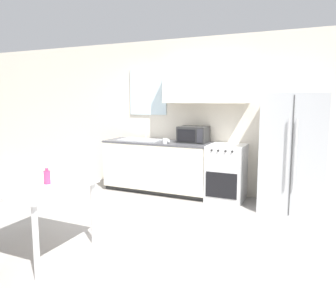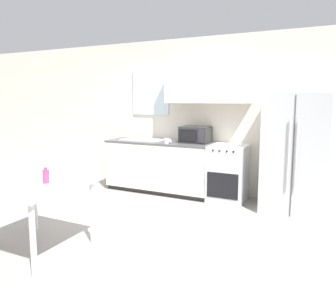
{
  "view_description": "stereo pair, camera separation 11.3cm",
  "coord_description": "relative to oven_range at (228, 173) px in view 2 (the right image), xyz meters",
  "views": [
    {
      "loc": [
        2.16,
        -3.44,
        1.64
      ],
      "look_at": [
        0.38,
        0.51,
        1.05
      ],
      "focal_mm": 35.0,
      "sensor_mm": 36.0,
      "label": 1
    },
    {
      "loc": [
        2.26,
        -3.4,
        1.64
      ],
      "look_at": [
        0.38,
        0.51,
        1.05
      ],
      "focal_mm": 35.0,
      "sensor_mm": 36.0,
      "label": 2
    }
  ],
  "objects": [
    {
      "name": "ground_plane",
      "position": [
        -0.89,
        -1.71,
        -0.46
      ],
      "size": [
        12.0,
        12.0,
        0.0
      ],
      "primitive_type": "plane",
      "color": "gray"
    },
    {
      "name": "kitchen_sink",
      "position": [
        -1.59,
        0.01,
        0.46
      ],
      "size": [
        0.75,
        0.45,
        0.23
      ],
      "color": "#B7BABC",
      "rests_on": "kitchen_counter"
    },
    {
      "name": "coffee_mug",
      "position": [
        -1.0,
        -0.2,
        0.49
      ],
      "size": [
        0.12,
        0.09,
        0.09
      ],
      "color": "white",
      "rests_on": "kitchen_counter"
    },
    {
      "name": "dining_table",
      "position": [
        -1.42,
        -2.67,
        0.19
      ],
      "size": [
        1.02,
        0.96,
        0.75
      ],
      "color": "white",
      "rests_on": "ground_plane"
    },
    {
      "name": "microwave",
      "position": [
        -0.61,
        0.1,
        0.59
      ],
      "size": [
        0.49,
        0.38,
        0.28
      ],
      "color": "#282828",
      "rests_on": "kitchen_counter"
    },
    {
      "name": "oven_range",
      "position": [
        0.0,
        0.0,
        0.0
      ],
      "size": [
        0.57,
        0.65,
        0.91
      ],
      "color": "white",
      "rests_on": "ground_plane"
    },
    {
      "name": "drink_bottle",
      "position": [
        -1.29,
        -2.59,
        0.37
      ],
      "size": [
        0.07,
        0.07,
        0.19
      ],
      "color": "#DB386B",
      "rests_on": "dining_table"
    },
    {
      "name": "kitchen_counter",
      "position": [
        -1.25,
        -0.0,
        0.0
      ],
      "size": [
        1.92,
        0.66,
        0.91
      ],
      "color": "#333333",
      "rests_on": "ground_plane"
    },
    {
      "name": "refrigerator",
      "position": [
        1.01,
        -0.06,
        0.41
      ],
      "size": [
        0.89,
        0.79,
        1.73
      ],
      "color": "silver",
      "rests_on": "ground_plane"
    },
    {
      "name": "wall_back",
      "position": [
        -0.84,
        0.32,
        0.97
      ],
      "size": [
        12.0,
        0.38,
        2.7
      ],
      "color": "beige",
      "rests_on": "ground_plane"
    }
  ]
}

